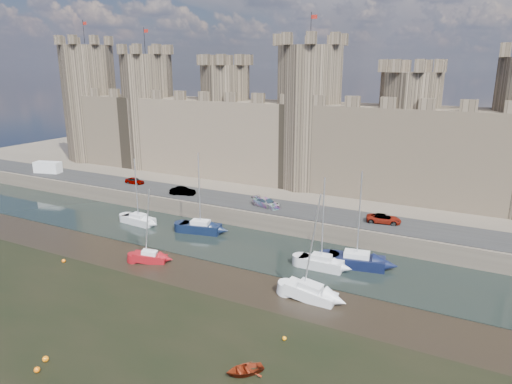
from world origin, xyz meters
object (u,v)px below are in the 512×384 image
(car_1, at_px, (183,191))
(sailboat_1, at_px, (201,227))
(van, at_px, (48,167))
(sailboat_0, at_px, (139,219))
(car_3, at_px, (384,219))
(sailboat_5, at_px, (310,292))
(car_0, at_px, (135,181))
(sailboat_3, at_px, (356,260))
(car_2, at_px, (267,203))
(sailboat_2, at_px, (321,262))
(sailboat_4, at_px, (150,257))

(car_1, relative_size, sailboat_1, 0.36)
(van, height_order, sailboat_0, sailboat_0)
(car_1, relative_size, car_3, 0.92)
(car_1, distance_m, sailboat_5, 33.79)
(car_1, bearing_deg, van, 72.43)
(car_0, height_order, car_1, car_1)
(car_0, distance_m, sailboat_3, 43.46)
(car_1, distance_m, car_2, 14.67)
(van, distance_m, sailboat_1, 41.48)
(sailboat_0, distance_m, sailboat_5, 31.68)
(car_3, distance_m, sailboat_2, 12.86)
(sailboat_0, bearing_deg, sailboat_1, 11.97)
(sailboat_1, height_order, sailboat_5, sailboat_1)
(car_1, height_order, sailboat_5, sailboat_5)
(sailboat_3, relative_size, sailboat_5, 1.02)
(car_2, relative_size, sailboat_2, 0.43)
(car_3, bearing_deg, sailboat_4, 119.63)
(car_2, height_order, sailboat_4, sailboat_4)
(sailboat_0, height_order, sailboat_3, sailboat_3)
(van, xyz_separation_m, sailboat_3, (62.80, -8.97, -2.75))
(sailboat_2, distance_m, sailboat_5, 7.29)
(car_2, distance_m, sailboat_2, 16.91)
(car_1, xyz_separation_m, sailboat_2, (27.15, -10.70, -2.32))
(car_3, relative_size, sailboat_2, 0.41)
(car_2, xyz_separation_m, van, (-46.90, 0.18, 0.43))
(car_0, height_order, sailboat_5, sailboat_5)
(car_3, height_order, sailboat_3, sailboat_3)
(sailboat_5, bearing_deg, sailboat_2, 101.72)
(sailboat_0, height_order, sailboat_1, sailboat_1)
(car_3, relative_size, sailboat_0, 0.46)
(car_0, relative_size, sailboat_0, 0.36)
(sailboat_3, height_order, sailboat_5, sailboat_3)
(car_1, distance_m, sailboat_1, 11.39)
(sailboat_2, bearing_deg, sailboat_1, 168.57)
(sailboat_3, bearing_deg, sailboat_2, -155.31)
(car_0, bearing_deg, sailboat_5, -117.39)
(sailboat_2, bearing_deg, car_2, 136.80)
(sailboat_0, distance_m, sailboat_2, 28.94)
(car_3, bearing_deg, sailboat_2, 149.56)
(car_3, bearing_deg, sailboat_5, 160.79)
(van, height_order, sailboat_2, sailboat_2)
(van, bearing_deg, car_3, -14.35)
(sailboat_1, bearing_deg, sailboat_2, -22.41)
(car_0, bearing_deg, sailboat_4, -136.18)
(car_2, height_order, van, van)
(car_1, distance_m, sailboat_3, 31.76)
(car_0, bearing_deg, car_2, -94.31)
(sailboat_0, xyz_separation_m, sailboat_5, (30.30, -9.25, 0.02))
(car_1, bearing_deg, sailboat_1, -147.78)
(sailboat_0, height_order, sailboat_4, sailboat_0)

